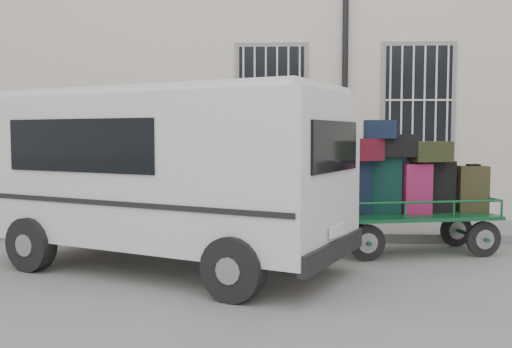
{
  "coord_description": "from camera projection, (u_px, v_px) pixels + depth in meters",
  "views": [
    {
      "loc": [
        -0.19,
        -7.7,
        1.74
      ],
      "look_at": [
        -0.6,
        1.0,
        1.13
      ],
      "focal_mm": 40.0,
      "sensor_mm": 36.0,
      "label": 1
    }
  ],
  "objects": [
    {
      "name": "ground",
      "position": [
        296.0,
        261.0,
        7.78
      ],
      "size": [
        80.0,
        80.0,
        0.0
      ],
      "primitive_type": "plane",
      "color": "slate",
      "rests_on": "ground"
    },
    {
      "name": "building",
      "position": [
        291.0,
        79.0,
        13.05
      ],
      "size": [
        24.0,
        5.15,
        6.0
      ],
      "color": "beige",
      "rests_on": "ground"
    },
    {
      "name": "sidewalk",
      "position": [
        293.0,
        229.0,
        9.97
      ],
      "size": [
        24.0,
        1.7,
        0.15
      ],
      "primitive_type": "cube",
      "color": "slate",
      "rests_on": "ground"
    },
    {
      "name": "luggage_cart",
      "position": [
        410.0,
        188.0,
        8.28
      ],
      "size": [
        2.68,
        1.45,
        1.94
      ],
      "rotation": [
        0.0,
        0.0,
        0.2
      ],
      "color": "black",
      "rests_on": "ground"
    },
    {
      "name": "van",
      "position": [
        168.0,
        167.0,
        7.32
      ],
      "size": [
        4.91,
        3.6,
        2.3
      ],
      "rotation": [
        0.0,
        0.0,
        -0.42
      ],
      "color": "silver",
      "rests_on": "ground"
    }
  ]
}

